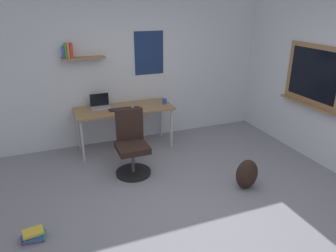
{
  "coord_description": "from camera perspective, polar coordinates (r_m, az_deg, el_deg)",
  "views": [
    {
      "loc": [
        -1.45,
        -2.96,
        2.42
      ],
      "look_at": [
        -0.01,
        0.72,
        0.85
      ],
      "focal_mm": 34.18,
      "sensor_mm": 36.0,
      "label": 1
    }
  ],
  "objects": [
    {
      "name": "ground_plane",
      "position": [
        4.09,
        3.97,
        -14.64
      ],
      "size": [
        5.2,
        5.2,
        0.0
      ],
      "primitive_type": "plane",
      "color": "gray",
      "rests_on": "ground"
    },
    {
      "name": "wall_back",
      "position": [
        5.71,
        -6.35,
        10.26
      ],
      "size": [
        5.0,
        0.3,
        2.6
      ],
      "color": "silver",
      "rests_on": "ground"
    },
    {
      "name": "desk",
      "position": [
        5.43,
        -7.8,
        2.57
      ],
      "size": [
        1.63,
        0.65,
        0.73
      ],
      "color": "#997047",
      "rests_on": "ground"
    },
    {
      "name": "office_chair",
      "position": [
        4.71,
        -6.48,
        -3.75
      ],
      "size": [
        0.52,
        0.52,
        0.95
      ],
      "color": "black",
      "rests_on": "ground"
    },
    {
      "name": "laptop",
      "position": [
        5.47,
        -11.98,
        3.77
      ],
      "size": [
        0.31,
        0.21,
        0.23
      ],
      "color": "#ADAFB5",
      "rests_on": "desk"
    },
    {
      "name": "keyboard",
      "position": [
        5.32,
        -8.48,
        2.97
      ],
      "size": [
        0.37,
        0.13,
        0.02
      ],
      "primitive_type": "cube",
      "color": "black",
      "rests_on": "desk"
    },
    {
      "name": "computer_mouse",
      "position": [
        5.38,
        -5.58,
        3.41
      ],
      "size": [
        0.1,
        0.06,
        0.03
      ],
      "primitive_type": "ellipsoid",
      "color": "#262628",
      "rests_on": "desk"
    },
    {
      "name": "coffee_mug",
      "position": [
        5.57,
        -0.63,
        4.46
      ],
      "size": [
        0.08,
        0.08,
        0.09
      ],
      "primitive_type": "cylinder",
      "color": "#334CA5",
      "rests_on": "desk"
    },
    {
      "name": "backpack",
      "position": [
        4.51,
        13.88,
        -8.32
      ],
      "size": [
        0.32,
        0.22,
        0.42
      ],
      "primitive_type": "ellipsoid",
      "color": "black",
      "rests_on": "ground"
    },
    {
      "name": "book_stack_on_floor",
      "position": [
        3.91,
        -22.87,
        -17.48
      ],
      "size": [
        0.26,
        0.2,
        0.12
      ],
      "color": "#7A3D99",
      "rests_on": "ground"
    }
  ]
}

